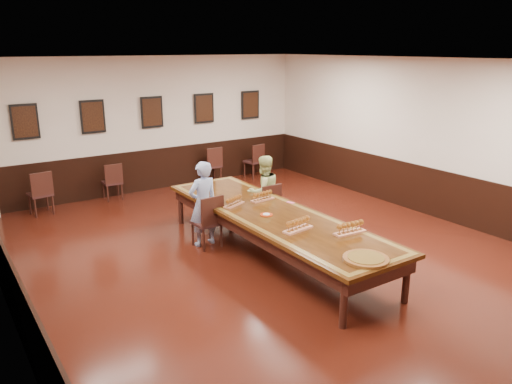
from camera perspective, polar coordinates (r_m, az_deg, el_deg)
floor at (r=8.52m, az=1.89°, el=-7.33°), size 8.00×10.00×0.02m
ceiling at (r=7.80m, az=2.12°, el=14.88°), size 8.00×10.00×0.02m
wall_back at (r=12.35m, az=-11.86°, el=7.57°), size 8.00×0.02×3.20m
wall_right at (r=10.81m, az=19.59°, el=5.77°), size 0.02×10.00×3.20m
chair_man at (r=8.77m, az=-5.67°, el=-3.27°), size 0.48×0.52×0.95m
chair_woman at (r=9.61m, az=1.18°, el=-1.56°), size 0.44×0.47×0.91m
spare_chair_a at (r=11.34m, az=-23.47°, el=-0.07°), size 0.49×0.53×0.94m
spare_chair_b at (r=11.92m, az=-16.13°, el=1.21°), size 0.42×0.45×0.86m
spare_chair_c at (r=12.96m, az=-5.14°, el=3.16°), size 0.44×0.48×0.94m
spare_chair_d at (r=13.45m, az=-0.28°, el=3.64°), size 0.49×0.52×0.91m
person_man at (r=8.76m, az=-6.07°, el=-1.34°), size 0.58×0.40×1.52m
person_woman at (r=9.62m, az=0.88°, el=0.03°), size 0.72×0.57×1.42m
pink_phone at (r=8.81m, az=3.96°, el=-1.21°), size 0.10×0.15×0.01m
wainscoting at (r=8.32m, az=1.92°, el=-4.11°), size 8.00×10.00×1.00m
conference_table at (r=8.29m, az=1.93°, el=-3.39°), size 1.40×5.00×0.76m
posters at (r=12.24m, az=-11.81°, el=8.92°), size 6.14×0.04×0.74m
flight_a at (r=8.63m, az=-2.54°, el=-1.08°), size 0.46×0.30×0.17m
flight_b at (r=8.90m, az=0.76°, el=-0.50°), size 0.46×0.18×0.17m
flight_c at (r=7.49m, az=4.83°, el=-3.77°), size 0.53×0.23×0.19m
flight_d at (r=7.46m, az=10.70°, el=-4.08°), size 0.52×0.20×0.19m
red_plate_grp at (r=8.14m, az=1.19°, el=-2.62°), size 0.21×0.21×0.03m
carved_platter at (r=6.63m, az=12.45°, el=-7.45°), size 0.67×0.67×0.05m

